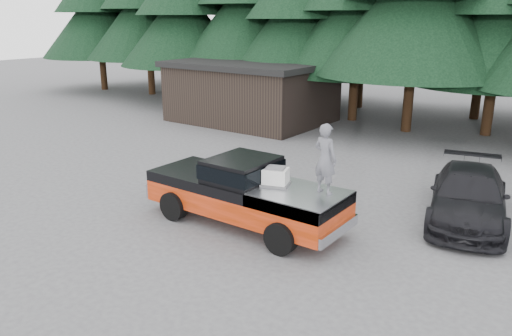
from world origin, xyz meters
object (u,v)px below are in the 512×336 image
Objects in this scene: air_compressor at (276,177)px; parked_car at (469,196)px; man_on_bed at (325,159)px; pickup_truck at (245,202)px; utility_building at (252,91)px.

air_compressor reaches higher than parked_car.
pickup_truck is at bearing 18.55° from man_on_bed.
utility_building is (-13.58, 7.82, 0.93)m from parked_car.
air_compressor is at bearing -148.60° from parked_car.
air_compressor is 1.53m from man_on_bed.
utility_building is (-8.60, 11.85, 1.00)m from pickup_truck.
man_on_bed is (1.35, 0.22, 0.69)m from air_compressor.
air_compressor is 15.15m from utility_building.
utility_building is (-9.56, 11.75, 0.12)m from air_compressor.
pickup_truck is at bearing 166.59° from air_compressor.
man_on_bed reaches higher than air_compressor.
pickup_truck is at bearing -154.01° from parked_car.
pickup_truck is 1.19× the size of parked_car.
man_on_bed is 4.82m from parked_car.
utility_building reaches higher than parked_car.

